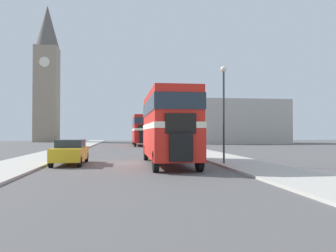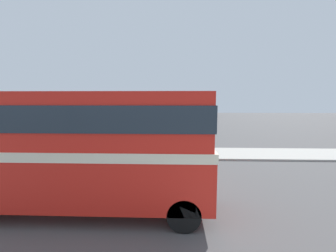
{
  "view_description": "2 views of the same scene",
  "coord_description": "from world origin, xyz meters",
  "px_view_note": "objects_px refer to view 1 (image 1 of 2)",
  "views": [
    {
      "loc": [
        -0.51,
        -21.48,
        1.96
      ],
      "look_at": [
        2.15,
        -1.71,
        2.36
      ],
      "focal_mm": 35.0,
      "sensor_mm": 36.0,
      "label": 1
    },
    {
      "loc": [
        9.8,
        1.58,
        4.07
      ],
      "look_at": [
        0.0,
        1.23,
        2.91
      ],
      "focal_mm": 24.0,
      "sensor_mm": 36.0,
      "label": 2
    }
  ],
  "objects_px": {
    "bus_distant": "(141,128)",
    "church_tower": "(47,72)",
    "car_parked_near": "(70,152)",
    "street_lamp": "(224,100)",
    "double_decker_bus": "(168,123)",
    "pedestrian_walking": "(201,141)"
  },
  "relations": [
    {
      "from": "double_decker_bus",
      "to": "bus_distant",
      "type": "height_order",
      "value": "bus_distant"
    },
    {
      "from": "bus_distant",
      "to": "pedestrian_walking",
      "type": "relative_size",
      "value": 6.2
    },
    {
      "from": "car_parked_near",
      "to": "pedestrian_walking",
      "type": "height_order",
      "value": "pedestrian_walking"
    },
    {
      "from": "car_parked_near",
      "to": "pedestrian_walking",
      "type": "bearing_deg",
      "value": 46.69
    },
    {
      "from": "street_lamp",
      "to": "car_parked_near",
      "type": "bearing_deg",
      "value": 169.53
    },
    {
      "from": "car_parked_near",
      "to": "street_lamp",
      "type": "distance_m",
      "value": 9.9
    },
    {
      "from": "car_parked_near",
      "to": "pedestrian_walking",
      "type": "xyz_separation_m",
      "value": [
        11.0,
        11.67,
        0.35
      ]
    },
    {
      "from": "bus_distant",
      "to": "street_lamp",
      "type": "xyz_separation_m",
      "value": [
        3.35,
        -30.57,
        1.31
      ]
    },
    {
      "from": "pedestrian_walking",
      "to": "bus_distant",
      "type": "bearing_deg",
      "value": 106.59
    },
    {
      "from": "bus_distant",
      "to": "pedestrian_walking",
      "type": "xyz_separation_m",
      "value": [
        5.12,
        -17.2,
        -1.51
      ]
    },
    {
      "from": "car_parked_near",
      "to": "church_tower",
      "type": "height_order",
      "value": "church_tower"
    },
    {
      "from": "bus_distant",
      "to": "church_tower",
      "type": "xyz_separation_m",
      "value": [
        -18.8,
        22.12,
        12.15
      ]
    },
    {
      "from": "double_decker_bus",
      "to": "church_tower",
      "type": "relative_size",
      "value": 0.32
    },
    {
      "from": "bus_distant",
      "to": "church_tower",
      "type": "bearing_deg",
      "value": 130.36
    },
    {
      "from": "pedestrian_walking",
      "to": "church_tower",
      "type": "relative_size",
      "value": 0.06
    },
    {
      "from": "bus_distant",
      "to": "double_decker_bus",
      "type": "bearing_deg",
      "value": -89.89
    },
    {
      "from": "bus_distant",
      "to": "church_tower",
      "type": "distance_m",
      "value": 31.48
    },
    {
      "from": "pedestrian_walking",
      "to": "church_tower",
      "type": "xyz_separation_m",
      "value": [
        -23.93,
        39.32,
        13.66
      ]
    },
    {
      "from": "double_decker_bus",
      "to": "bus_distant",
      "type": "relative_size",
      "value": 0.83
    },
    {
      "from": "bus_distant",
      "to": "car_parked_near",
      "type": "relative_size",
      "value": 2.57
    },
    {
      "from": "car_parked_near",
      "to": "street_lamp",
      "type": "bearing_deg",
      "value": -10.47
    },
    {
      "from": "bus_distant",
      "to": "car_parked_near",
      "type": "bearing_deg",
      "value": -101.51
    }
  ]
}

